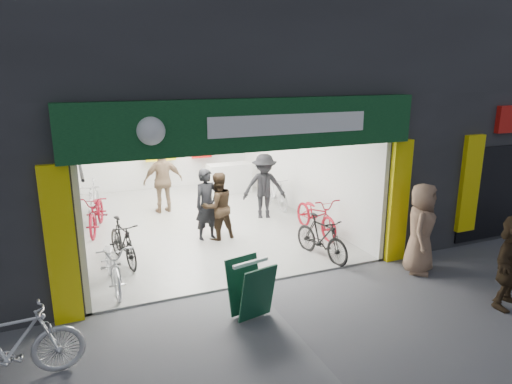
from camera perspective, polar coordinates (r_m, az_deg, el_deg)
ground at (r=8.86m, az=-0.34°, el=-11.53°), size 60.00×60.00×0.00m
building at (r=12.94m, az=-5.21°, el=16.50°), size 17.00×10.27×8.00m
bike_left_front at (r=8.99m, az=-17.49°, el=-8.53°), size 0.70×1.83×0.95m
bike_left_midfront at (r=9.97m, az=-16.32°, el=-6.00°), size 0.76×1.68×0.97m
bike_left_midback at (r=12.14m, az=-19.29°, el=-2.39°), size 1.05×2.02×1.01m
bike_left_back at (r=13.24m, az=-19.63°, el=-0.93°), size 0.83×1.82×1.06m
bike_right_front at (r=9.92m, az=8.19°, el=-5.67°), size 0.77×1.67×0.97m
bike_right_mid at (r=11.37m, az=7.53°, el=-2.84°), size 0.66×1.90×1.00m
bike_right_back at (r=13.41m, az=2.44°, el=-0.03°), size 0.46×1.62×0.97m
parked_bike at (r=6.91m, az=-28.27°, el=-16.66°), size 1.79×0.58×1.06m
customer_a at (r=10.83m, az=-6.14°, el=-1.63°), size 0.72×0.57×1.75m
customer_b at (r=10.84m, az=-4.79°, el=-1.84°), size 0.89×0.74×1.66m
customer_c at (r=12.34m, az=1.03°, el=0.64°), size 1.30×0.96×1.80m
customer_d at (r=13.07m, az=-11.53°, el=1.38°), size 1.15×0.55×1.90m
pedestrian_near at (r=9.63m, az=19.92°, el=-4.32°), size 1.06×1.04×1.84m
sandwich_board at (r=7.59m, az=-0.67°, el=-11.86°), size 0.73×0.75×0.96m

